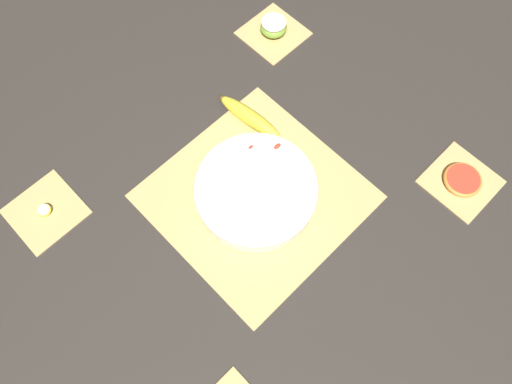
{
  "coord_description": "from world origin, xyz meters",
  "views": [
    {
      "loc": [
        -0.31,
        -0.31,
        1.03
      ],
      "look_at": [
        0.0,
        0.0,
        0.03
      ],
      "focal_mm": 35.0,
      "sensor_mm": 36.0,
      "label": 1
    }
  ],
  "objects_px": {
    "grapefruit_slice": "(463,180)",
    "apple_half": "(274,27)",
    "fruit_salad_bowl": "(256,190)",
    "banana_coin_single": "(44,210)",
    "whole_banana": "(250,117)"
  },
  "relations": [
    {
      "from": "fruit_salad_bowl",
      "to": "banana_coin_single",
      "type": "distance_m",
      "value": 0.47
    },
    {
      "from": "banana_coin_single",
      "to": "grapefruit_slice",
      "type": "distance_m",
      "value": 0.93
    },
    {
      "from": "apple_half",
      "to": "grapefruit_slice",
      "type": "distance_m",
      "value": 0.6
    },
    {
      "from": "fruit_salad_bowl",
      "to": "banana_coin_single",
      "type": "bearing_deg",
      "value": 140.03
    },
    {
      "from": "whole_banana",
      "to": "banana_coin_single",
      "type": "distance_m",
      "value": 0.51
    },
    {
      "from": "apple_half",
      "to": "grapefruit_slice",
      "type": "bearing_deg",
      "value": -90.0
    },
    {
      "from": "whole_banana",
      "to": "grapefruit_slice",
      "type": "relative_size",
      "value": 2.14
    },
    {
      "from": "fruit_salad_bowl",
      "to": "grapefruit_slice",
      "type": "relative_size",
      "value": 3.13
    },
    {
      "from": "whole_banana",
      "to": "banana_coin_single",
      "type": "xyz_separation_m",
      "value": [
        -0.48,
        0.15,
        -0.01
      ]
    },
    {
      "from": "fruit_salad_bowl",
      "to": "banana_coin_single",
      "type": "height_order",
      "value": "fruit_salad_bowl"
    },
    {
      "from": "grapefruit_slice",
      "to": "apple_half",
      "type": "bearing_deg",
      "value": 90.0
    },
    {
      "from": "fruit_salad_bowl",
      "to": "banana_coin_single",
      "type": "relative_size",
      "value": 8.45
    },
    {
      "from": "fruit_salad_bowl",
      "to": "apple_half",
      "type": "distance_m",
      "value": 0.47
    },
    {
      "from": "whole_banana",
      "to": "banana_coin_single",
      "type": "bearing_deg",
      "value": 162.61
    },
    {
      "from": "fruit_salad_bowl",
      "to": "grapefruit_slice",
      "type": "bearing_deg",
      "value": -39.97
    }
  ]
}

